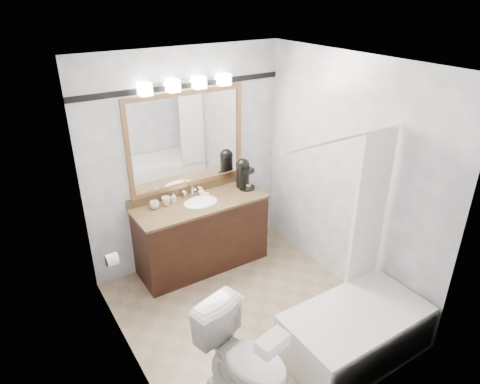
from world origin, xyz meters
The scene contains 15 objects.
room centered at (0.00, 0.00, 1.25)m, with size 2.42×2.62×2.52m.
vanity centered at (0.00, 1.02, 0.44)m, with size 1.53×0.58×0.97m.
mirror centered at (0.00, 1.28, 1.50)m, with size 1.40×0.04×1.10m.
vanity_light_bar centered at (0.00, 1.23, 2.13)m, with size 1.02×0.14×0.12m.
accent_stripe centered at (0.00, 1.29, 2.10)m, with size 2.40×0.01×0.06m, color black.
bathtub centered at (0.55, -0.90, 0.28)m, with size 1.30×0.75×1.96m.
tp_roll centered at (-1.14, 0.66, 0.70)m, with size 0.12×0.12×0.11m, color white.
toilet centered at (-0.57, -0.79, 0.40)m, with size 0.45×0.79×0.80m, color white.
tissue_box centered at (-0.57, -1.12, 0.85)m, with size 0.24×0.13×0.10m, color white.
coffee_maker centered at (0.62, 1.08, 1.04)m, with size 0.20×0.24×0.37m.
cup_left centered at (-0.49, 1.15, 0.89)m, with size 0.10×0.10×0.08m, color white.
cup_right centered at (-0.35, 1.16, 0.89)m, with size 0.10×0.10×0.09m, color white.
soap_bottle_a centered at (-0.25, 1.18, 0.90)m, with size 0.05×0.05×0.10m, color white.
soap_bottle_b centered at (0.09, 1.17, 0.90)m, with size 0.08×0.08×0.10m, color white.
soap_bar centered at (0.13, 1.13, 0.86)m, with size 0.08×0.05×0.03m, color beige.
Camera 1 is at (-1.92, -2.83, 3.06)m, focal length 32.00 mm.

